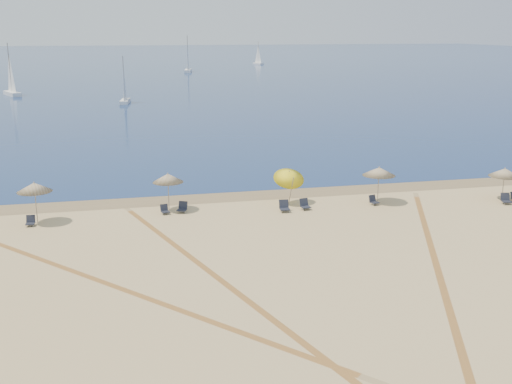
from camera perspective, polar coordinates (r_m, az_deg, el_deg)
ground at (r=21.82m, az=11.77°, el=-16.90°), size 160.00×160.00×0.00m
ocean at (r=242.16m, az=-10.62°, el=12.13°), size 500.00×500.00×0.00m
wet_sand at (r=43.09m, az=-1.13°, el=-0.31°), size 500.00×500.00×0.00m
umbrella_1 at (r=38.78m, az=-20.06°, el=0.42°), size 2.08×2.08×2.58m
umbrella_2 at (r=39.40m, az=-8.26°, el=1.31°), size 1.98×1.98×2.51m
umbrella_3 at (r=40.54m, az=3.13°, el=1.55°), size 2.07×2.15×2.72m
umbrella_4 at (r=41.63m, az=11.45°, el=1.90°), size 2.21×2.22×2.51m
umbrella_5 at (r=44.91m, az=22.27°, el=1.71°), size 2.12×2.12×2.27m
chair_1 at (r=38.89m, az=-20.38°, el=-2.58°), size 0.53×0.62×0.62m
chair_2 at (r=39.21m, az=-8.55°, el=-1.66°), size 0.62×0.68×0.59m
chair_3 at (r=39.37m, az=-6.91°, el=-1.46°), size 0.78×0.83×0.69m
chair_4 at (r=39.29m, az=2.67°, el=-1.37°), size 0.65×0.75×0.74m
chair_5 at (r=39.86m, az=4.59°, el=-1.19°), size 0.67×0.76×0.69m
chair_6 at (r=41.55m, az=10.95°, el=-0.79°), size 0.67×0.73×0.62m
chair_7 at (r=44.32m, az=22.36°, el=-0.62°), size 0.72×0.80×0.71m
sailboat_0 at (r=168.30m, az=-6.41°, el=12.10°), size 2.74×6.68×9.68m
sailboat_1 at (r=99.31m, az=-12.22°, el=9.41°), size 1.84×5.01×7.28m
sailboat_2 at (r=203.98m, az=0.20°, el=12.49°), size 2.73×5.02×7.26m
sailboat_3 at (r=116.60m, az=-21.97°, el=9.73°), size 3.87×6.18×9.04m
tire_tracks at (r=29.13m, az=0.17°, el=-8.04°), size 54.76×40.92×0.00m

